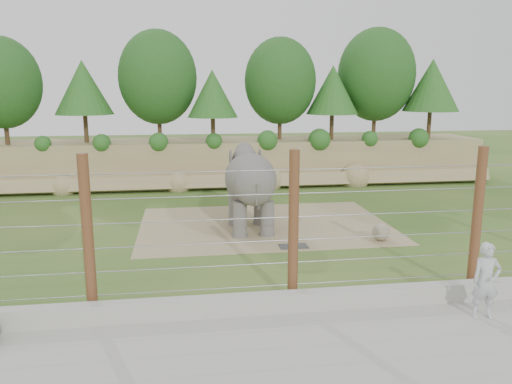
{
  "coord_description": "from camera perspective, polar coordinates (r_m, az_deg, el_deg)",
  "views": [
    {
      "loc": [
        -2.69,
        -16.35,
        5.46
      ],
      "look_at": [
        0.0,
        2.0,
        1.6
      ],
      "focal_mm": 35.0,
      "sensor_mm": 36.0,
      "label": 1
    }
  ],
  "objects": [
    {
      "name": "drain_grate",
      "position": [
        17.63,
        4.3,
        -6.2
      ],
      "size": [
        1.0,
        0.6,
        0.03
      ],
      "primitive_type": "cube",
      "color": "#262628",
      "rests_on": "dirt_patch"
    },
    {
      "name": "walkway",
      "position": [
        11.16,
        7.06,
        -17.61
      ],
      "size": [
        26.0,
        4.0,
        0.01
      ],
      "primitive_type": "cube",
      "color": "#A8A79B",
      "rests_on": "ground"
    },
    {
      "name": "back_embankment",
      "position": [
        29.25,
        -1.92,
        8.82
      ],
      "size": [
        30.0,
        5.52,
        8.77
      ],
      "color": "#957C59",
      "rests_on": "ground"
    },
    {
      "name": "retaining_wall",
      "position": [
        12.78,
        4.67,
        -12.35
      ],
      "size": [
        26.0,
        0.35,
        0.5
      ],
      "primitive_type": "cube",
      "color": "#A8A79B",
      "rests_on": "ground"
    },
    {
      "name": "ground",
      "position": [
        17.45,
        0.96,
        -6.48
      ],
      "size": [
        90.0,
        90.0,
        0.0
      ],
      "primitive_type": "plane",
      "color": "#2F591D",
      "rests_on": "ground"
    },
    {
      "name": "dirt_patch",
      "position": [
        20.36,
        0.99,
        -3.78
      ],
      "size": [
        10.0,
        7.0,
        0.02
      ],
      "primitive_type": "cube",
      "color": "tan",
      "rests_on": "ground"
    },
    {
      "name": "barrier_fence",
      "position": [
        12.64,
        4.3,
        -4.17
      ],
      "size": [
        20.26,
        0.26,
        4.0
      ],
      "color": "brown",
      "rests_on": "ground"
    },
    {
      "name": "stone_ball",
      "position": [
        18.75,
        14.08,
        -4.43
      ],
      "size": [
        0.65,
        0.65,
        0.65
      ],
      "primitive_type": "sphere",
      "color": "gray",
      "rests_on": "dirt_patch"
    },
    {
      "name": "zookeeper",
      "position": [
        13.29,
        24.8,
        -9.21
      ],
      "size": [
        0.73,
        0.52,
        1.88
      ],
      "primitive_type": "imported",
      "rotation": [
        0.0,
        0.0,
        -0.11
      ],
      "color": "#B3B8BD",
      "rests_on": "walkway"
    },
    {
      "name": "elephant",
      "position": [
        19.23,
        -0.64,
        0.15
      ],
      "size": [
        1.7,
        3.94,
        3.18
      ],
      "primitive_type": null,
      "rotation": [
        0.0,
        0.0,
        0.0
      ],
      "color": "#625D56",
      "rests_on": "ground"
    }
  ]
}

